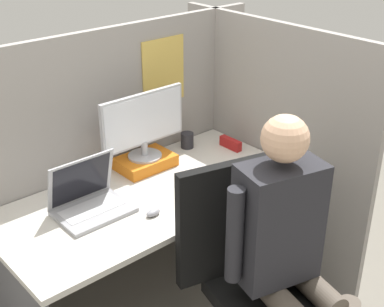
% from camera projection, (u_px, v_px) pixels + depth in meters
% --- Properties ---
extents(cubicle_panel_back, '(2.08, 0.05, 1.47)m').
position_uv_depth(cubicle_panel_back, '(107.00, 161.00, 2.96)').
color(cubicle_panel_back, gray).
rests_on(cubicle_panel_back, ground).
extents(cubicle_panel_right, '(0.04, 1.39, 1.47)m').
position_uv_depth(cubicle_panel_right, '(269.00, 148.00, 3.12)').
color(cubicle_panel_right, gray).
rests_on(cubicle_panel_right, ground).
extents(desk, '(1.58, 0.74, 0.71)m').
position_uv_depth(desk, '(151.00, 220.00, 2.77)').
color(desk, beige).
rests_on(desk, ground).
extents(paper_box, '(0.31, 0.21, 0.06)m').
position_uv_depth(paper_box, '(145.00, 162.00, 2.93)').
color(paper_box, orange).
rests_on(paper_box, desk).
extents(monitor, '(0.52, 0.18, 0.36)m').
position_uv_depth(monitor, '(143.00, 123.00, 2.83)').
color(monitor, '#B2B2B7').
rests_on(monitor, paper_box).
extents(laptop, '(0.34, 0.26, 0.27)m').
position_uv_depth(laptop, '(90.00, 202.00, 2.52)').
color(laptop, '#99999E').
rests_on(laptop, desk).
extents(mouse, '(0.07, 0.04, 0.03)m').
position_uv_depth(mouse, '(153.00, 213.00, 2.50)').
color(mouse, gray).
rests_on(mouse, desk).
extents(stapler, '(0.04, 0.15, 0.06)m').
position_uv_depth(stapler, '(231.00, 143.00, 3.15)').
color(stapler, '#A31919').
rests_on(stapler, desk).
extents(carrot_toy, '(0.05, 0.14, 0.05)m').
position_uv_depth(carrot_toy, '(190.00, 195.00, 2.63)').
color(carrot_toy, orange).
rests_on(carrot_toy, desk).
extents(office_chair, '(0.57, 0.61, 1.06)m').
position_uv_depth(office_chair, '(251.00, 275.00, 2.37)').
color(office_chair, black).
rests_on(office_chair, ground).
extents(person, '(0.47, 0.47, 1.34)m').
position_uv_depth(person, '(289.00, 245.00, 2.19)').
color(person, brown).
rests_on(person, ground).
extents(coffee_mug, '(0.08, 0.08, 0.09)m').
position_uv_depth(coffee_mug, '(187.00, 140.00, 3.15)').
color(coffee_mug, '#232328').
rests_on(coffee_mug, desk).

